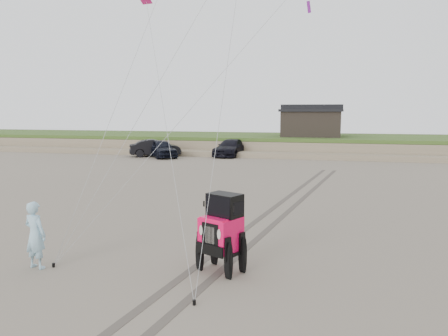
{
  "coord_description": "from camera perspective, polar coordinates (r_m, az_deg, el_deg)",
  "views": [
    {
      "loc": [
        4.31,
        -10.26,
        4.39
      ],
      "look_at": [
        0.98,
        3.0,
        2.6
      ],
      "focal_mm": 35.0,
      "sensor_mm": 36.0,
      "label": 1
    }
  ],
  "objects": [
    {
      "name": "truck_b",
      "position": [
        43.06,
        -9.0,
        2.6
      ],
      "size": [
        5.18,
        3.76,
        1.63
      ],
      "primitive_type": "imported",
      "rotation": [
        0.0,
        0.0,
        2.04
      ],
      "color": "black",
      "rests_on": "ground"
    },
    {
      "name": "ground",
      "position": [
        11.96,
        -8.35,
        -14.15
      ],
      "size": [
        160.0,
        160.0,
        0.0
      ],
      "primitive_type": "plane",
      "color": "#6B6054",
      "rests_on": "ground"
    },
    {
      "name": "stake_main",
      "position": [
        13.53,
        -21.38,
        -11.73
      ],
      "size": [
        0.08,
        0.08,
        0.12
      ],
      "primitive_type": "cylinder",
      "color": "black",
      "rests_on": "ground"
    },
    {
      "name": "truck_a",
      "position": [
        42.02,
        -8.19,
        2.54
      ],
      "size": [
        4.68,
        5.08,
        1.68
      ],
      "primitive_type": "imported",
      "rotation": [
        0.0,
        0.0,
        0.69
      ],
      "color": "black",
      "rests_on": "ground"
    },
    {
      "name": "truck_c",
      "position": [
        42.72,
        0.92,
        2.66
      ],
      "size": [
        2.91,
        5.84,
        1.63
      ],
      "primitive_type": "imported",
      "rotation": [
        0.0,
        0.0,
        -0.11
      ],
      "color": "black",
      "rests_on": "ground"
    },
    {
      "name": "man",
      "position": [
        13.38,
        -23.43,
        -8.03
      ],
      "size": [
        0.77,
        0.58,
        1.91
      ],
      "primitive_type": "imported",
      "rotation": [
        0.0,
        0.0,
        2.96
      ],
      "color": "#95CEE7",
      "rests_on": "ground"
    },
    {
      "name": "dune_ridge",
      "position": [
        48.08,
        8.92,
        3.11
      ],
      "size": [
        160.0,
        14.25,
        1.73
      ],
      "color": "#7A6B54",
      "rests_on": "ground"
    },
    {
      "name": "stake_aux",
      "position": [
        10.42,
        -3.91,
        -17.12
      ],
      "size": [
        0.08,
        0.08,
        0.12
      ],
      "primitive_type": "cylinder",
      "color": "black",
      "rests_on": "ground"
    },
    {
      "name": "tire_tracks",
      "position": [
        18.92,
        6.73,
        -6.0
      ],
      "size": [
        5.22,
        29.74,
        0.01
      ],
      "color": "#4C443D",
      "rests_on": "ground"
    },
    {
      "name": "cabin",
      "position": [
        47.33,
        11.35,
        5.92
      ],
      "size": [
        6.4,
        5.4,
        3.35
      ],
      "color": "black",
      "rests_on": "dune_ridge"
    },
    {
      "name": "jeep",
      "position": [
        12.07,
        -0.39,
        -9.53
      ],
      "size": [
        3.78,
        5.05,
        1.73
      ],
      "primitive_type": null,
      "rotation": [
        0.0,
        0.0,
        -0.44
      ],
      "color": "#FF0B50",
      "rests_on": "ground"
    }
  ]
}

